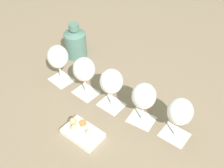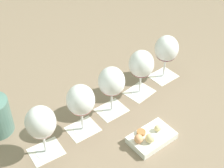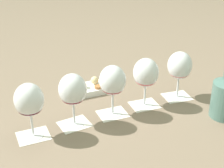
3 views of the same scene
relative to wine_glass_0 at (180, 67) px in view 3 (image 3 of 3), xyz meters
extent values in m
plane|color=#7F6B56|center=(0.20, 0.23, -0.13)|extent=(8.00, 8.00, 0.00)
cube|color=silver|center=(0.00, 0.00, -0.13)|extent=(0.14, 0.14, 0.00)
cube|color=silver|center=(0.10, 0.12, -0.13)|extent=(0.14, 0.14, 0.00)
cube|color=silver|center=(0.19, 0.23, -0.13)|extent=(0.14, 0.14, 0.00)
cube|color=silver|center=(0.30, 0.35, -0.13)|extent=(0.14, 0.14, 0.00)
cube|color=silver|center=(0.39, 0.47, -0.13)|extent=(0.14, 0.14, 0.00)
cylinder|color=white|center=(0.00, 0.00, -0.13)|extent=(0.07, 0.07, 0.01)
cylinder|color=white|center=(0.00, 0.00, -0.08)|extent=(0.01, 0.01, 0.09)
ellipsoid|color=white|center=(0.00, 0.00, 0.01)|extent=(0.10, 0.10, 0.11)
ellipsoid|color=pink|center=(0.00, 0.00, -0.02)|extent=(0.08, 0.08, 0.04)
cylinder|color=white|center=(0.10, 0.12, -0.13)|extent=(0.07, 0.07, 0.01)
cylinder|color=white|center=(0.10, 0.12, -0.08)|extent=(0.01, 0.01, 0.09)
ellipsoid|color=white|center=(0.10, 0.12, 0.01)|extent=(0.10, 0.10, 0.11)
ellipsoid|color=#D65C66|center=(0.10, 0.12, -0.02)|extent=(0.08, 0.08, 0.04)
cylinder|color=white|center=(0.19, 0.23, -0.13)|extent=(0.07, 0.07, 0.01)
cylinder|color=white|center=(0.19, 0.23, -0.08)|extent=(0.01, 0.01, 0.09)
ellipsoid|color=white|center=(0.19, 0.23, 0.01)|extent=(0.10, 0.10, 0.11)
ellipsoid|color=maroon|center=(0.19, 0.23, -0.02)|extent=(0.08, 0.08, 0.04)
cylinder|color=white|center=(0.30, 0.35, -0.13)|extent=(0.07, 0.07, 0.01)
cylinder|color=white|center=(0.30, 0.35, -0.08)|extent=(0.01, 0.01, 0.09)
ellipsoid|color=white|center=(0.30, 0.35, 0.01)|extent=(0.10, 0.10, 0.11)
ellipsoid|color=maroon|center=(0.30, 0.35, -0.02)|extent=(0.08, 0.08, 0.04)
cylinder|color=white|center=(0.39, 0.47, -0.13)|extent=(0.07, 0.07, 0.01)
cylinder|color=white|center=(0.39, 0.47, -0.08)|extent=(0.01, 0.01, 0.09)
ellipsoid|color=white|center=(0.39, 0.47, 0.01)|extent=(0.10, 0.10, 0.11)
ellipsoid|color=#420A1A|center=(0.39, 0.47, -0.02)|extent=(0.08, 0.08, 0.04)
cube|color=white|center=(0.35, 0.09, -0.12)|extent=(0.18, 0.18, 0.03)
sphere|color=beige|center=(0.37, 0.12, -0.10)|extent=(0.02, 0.02, 0.02)
sphere|color=tan|center=(0.31, 0.06, -0.09)|extent=(0.03, 0.03, 0.03)
sphere|color=beige|center=(0.35, 0.07, -0.09)|extent=(0.03, 0.03, 0.03)
cylinder|color=#B2703D|center=(0.32, 0.10, -0.10)|extent=(0.03, 0.03, 0.01)
camera|label=1|loc=(1.06, 0.14, 0.79)|focal=45.00mm
camera|label=2|loc=(0.31, -0.72, 0.78)|focal=55.00mm
camera|label=3|loc=(-0.23, 1.26, 0.55)|focal=55.00mm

